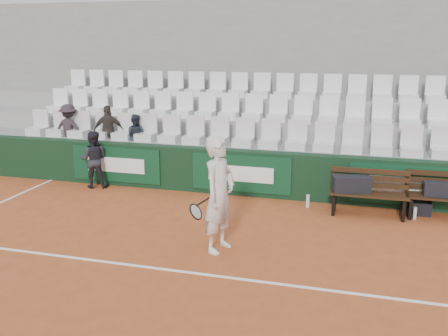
# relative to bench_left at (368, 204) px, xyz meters

# --- Properties ---
(ground) EXTENTS (80.00, 80.00, 0.00)m
(ground) POSITION_rel_bench_left_xyz_m (-2.49, -3.32, -0.23)
(ground) COLOR #A84E26
(ground) RESTS_ON ground
(court_baseline) EXTENTS (18.00, 0.06, 0.01)m
(court_baseline) POSITION_rel_bench_left_xyz_m (-2.49, -3.32, -0.22)
(court_baseline) COLOR white
(court_baseline) RESTS_ON ground
(back_barrier) EXTENTS (18.00, 0.34, 1.00)m
(back_barrier) POSITION_rel_bench_left_xyz_m (-2.42, 0.67, 0.28)
(back_barrier) COLOR black
(back_barrier) RESTS_ON ground
(grandstand_tier_front) EXTENTS (18.00, 0.95, 1.00)m
(grandstand_tier_front) POSITION_rel_bench_left_xyz_m (-2.49, 1.30, 0.28)
(grandstand_tier_front) COLOR gray
(grandstand_tier_front) RESTS_ON ground
(grandstand_tier_mid) EXTENTS (18.00, 0.95, 1.45)m
(grandstand_tier_mid) POSITION_rel_bench_left_xyz_m (-2.49, 2.25, 0.50)
(grandstand_tier_mid) COLOR #969693
(grandstand_tier_mid) RESTS_ON ground
(grandstand_tier_back) EXTENTS (18.00, 0.95, 1.90)m
(grandstand_tier_back) POSITION_rel_bench_left_xyz_m (-2.49, 3.20, 0.72)
(grandstand_tier_back) COLOR gray
(grandstand_tier_back) RESTS_ON ground
(grandstand_rear_wall) EXTENTS (18.00, 0.30, 4.40)m
(grandstand_rear_wall) POSITION_rel_bench_left_xyz_m (-2.49, 3.83, 1.98)
(grandstand_rear_wall) COLOR gray
(grandstand_rear_wall) RESTS_ON ground
(seat_row_front) EXTENTS (11.90, 0.44, 0.63)m
(seat_row_front) POSITION_rel_bench_left_xyz_m (-2.49, 1.13, 1.09)
(seat_row_front) COLOR silver
(seat_row_front) RESTS_ON grandstand_tier_front
(seat_row_mid) EXTENTS (11.90, 0.44, 0.63)m
(seat_row_mid) POSITION_rel_bench_left_xyz_m (-2.49, 2.08, 1.54)
(seat_row_mid) COLOR white
(seat_row_mid) RESTS_ON grandstand_tier_mid
(seat_row_back) EXTENTS (11.90, 0.44, 0.63)m
(seat_row_back) POSITION_rel_bench_left_xyz_m (-2.49, 3.03, 1.99)
(seat_row_back) COLOR white
(seat_row_back) RESTS_ON grandstand_tier_back
(bench_left) EXTENTS (1.50, 0.56, 0.45)m
(bench_left) POSITION_rel_bench_left_xyz_m (0.00, 0.00, 0.00)
(bench_left) COLOR #321D0F
(bench_left) RESTS_ON ground
(bench_right) EXTENTS (1.50, 0.56, 0.45)m
(bench_right) POSITION_rel_bench_left_xyz_m (1.43, 0.16, 0.00)
(bench_right) COLOR black
(bench_right) RESTS_ON ground
(sports_bag_left) EXTENTS (0.79, 0.50, 0.31)m
(sports_bag_left) POSITION_rel_bench_left_xyz_m (-0.34, 0.01, 0.38)
(sports_bag_left) COLOR black
(sports_bag_left) RESTS_ON bench_left
(sports_bag_right) EXTENTS (0.57, 0.28, 0.26)m
(sports_bag_right) POSITION_rel_bench_left_xyz_m (1.28, 0.18, 0.36)
(sports_bag_right) COLOR black
(sports_bag_right) RESTS_ON bench_right
(sports_bag_ground) EXTENTS (0.44, 0.28, 0.26)m
(sports_bag_ground) POSITION_rel_bench_left_xyz_m (0.98, 0.30, -0.09)
(sports_bag_ground) COLOR black
(sports_bag_ground) RESTS_ON ground
(water_bottle_near) EXTENTS (0.07, 0.07, 0.27)m
(water_bottle_near) POSITION_rel_bench_left_xyz_m (-1.19, 0.16, -0.09)
(water_bottle_near) COLOR silver
(water_bottle_near) RESTS_ON ground
(water_bottle_far) EXTENTS (0.07, 0.07, 0.24)m
(water_bottle_far) POSITION_rel_bench_left_xyz_m (0.87, -0.01, -0.10)
(water_bottle_far) COLOR silver
(water_bottle_far) RESTS_ON ground
(tennis_player) EXTENTS (0.80, 0.78, 1.89)m
(tennis_player) POSITION_rel_bench_left_xyz_m (-2.35, -2.39, 0.72)
(tennis_player) COLOR silver
(tennis_player) RESTS_ON ground
(ball_kid) EXTENTS (0.77, 0.67, 1.33)m
(ball_kid) POSITION_rel_bench_left_xyz_m (-6.15, 0.30, 0.44)
(ball_kid) COLOR black
(ball_kid) RESTS_ON ground
(spectator_a) EXTENTS (0.81, 0.47, 1.25)m
(spectator_a) POSITION_rel_bench_left_xyz_m (-7.30, 1.18, 1.40)
(spectator_a) COLOR #2A2127
(spectator_a) RESTS_ON grandstand_tier_front
(spectator_b) EXTENTS (0.80, 0.56, 1.26)m
(spectator_b) POSITION_rel_bench_left_xyz_m (-6.20, 1.18, 1.40)
(spectator_b) COLOR #312C27
(spectator_b) RESTS_ON grandstand_tier_front
(spectator_c) EXTENTS (0.55, 0.45, 1.07)m
(spectator_c) POSITION_rel_bench_left_xyz_m (-5.49, 1.18, 1.31)
(spectator_c) COLOR #212731
(spectator_c) RESTS_ON grandstand_tier_front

